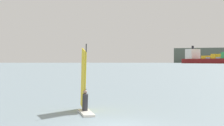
# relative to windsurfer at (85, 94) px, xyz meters

# --- Properties ---
(ground_plane) EXTENTS (4000.00, 4000.00, 0.00)m
(ground_plane) POSITION_rel_windsurfer_xyz_m (3.34, -3.09, -1.10)
(ground_plane) COLOR gray
(windsurfer) EXTENTS (2.43, 3.04, 4.03)m
(windsurfer) POSITION_rel_windsurfer_xyz_m (0.00, 0.00, 0.00)
(windsurfer) COLOR white
(windsurfer) RESTS_ON ground_plane
(cargo_ship) EXTENTS (132.35, 109.54, 32.09)m
(cargo_ship) POSITION_rel_windsurfer_xyz_m (-81.43, 594.39, 6.64)
(cargo_ship) COLOR maroon
(cargo_ship) RESTS_ON ground_plane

